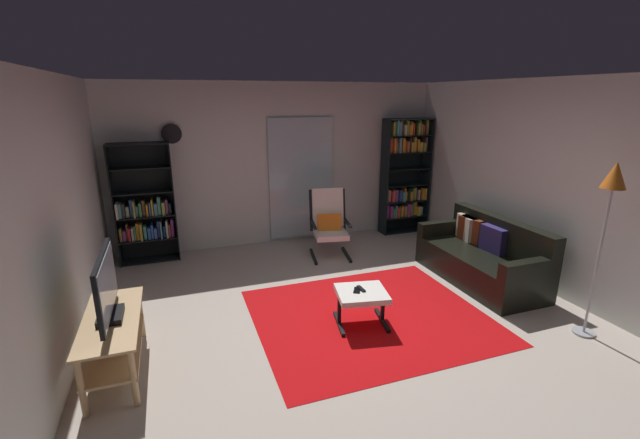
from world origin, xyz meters
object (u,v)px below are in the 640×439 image
object	(u,v)px
tv_stand	(114,336)
television	(107,289)
bookshelf_near_tv	(145,210)
leather_sofa	(482,257)
lounge_armchair	(329,221)
ottoman	(362,297)
bookshelf_near_sofa	(404,173)
floor_lamp_by_sofa	(612,193)
tv_remote	(361,289)
cell_phone	(357,290)
wall_clock	(171,134)

from	to	relation	value
tv_stand	television	distance (m)	0.46
bookshelf_near_tv	leather_sofa	size ratio (longest dim) A/B	0.99
bookshelf_near_tv	lounge_armchair	xyz separation A→B (m)	(2.61, -0.69, -0.24)
ottoman	bookshelf_near_sofa	bearing A→B (deg)	52.57
tv_stand	floor_lamp_by_sofa	distance (m)	4.76
tv_stand	television	xyz separation A→B (m)	(0.00, -0.01, 0.46)
bookshelf_near_tv	tv_stand	bearing A→B (deg)	-94.18
tv_stand	tv_remote	world-z (taller)	tv_stand
bookshelf_near_tv	ottoman	bearing A→B (deg)	-51.37
bookshelf_near_tv	leather_sofa	xyz separation A→B (m)	(4.21, -2.24, -0.46)
bookshelf_near_tv	cell_phone	size ratio (longest dim) A/B	12.54
wall_clock	cell_phone	bearing A→B (deg)	-59.79
tv_stand	cell_phone	bearing A→B (deg)	0.41
television	wall_clock	bearing A→B (deg)	77.17
floor_lamp_by_sofa	leather_sofa	bearing A→B (deg)	94.07
leather_sofa	television	bearing A→B (deg)	-173.43
wall_clock	tv_stand	bearing A→B (deg)	-102.91
bookshelf_near_sofa	ottoman	size ratio (longest dim) A/B	3.34
bookshelf_near_sofa	wall_clock	bearing A→B (deg)	177.06
leather_sofa	floor_lamp_by_sofa	distance (m)	1.89
lounge_armchair	bookshelf_near_tv	bearing A→B (deg)	165.25
leather_sofa	floor_lamp_by_sofa	xyz separation A→B (m)	(0.10, -1.46, 1.19)
leather_sofa	lounge_armchair	xyz separation A→B (m)	(-1.59, 1.56, 0.22)
leather_sofa	wall_clock	xyz separation A→B (m)	(-3.74, 2.42, 1.53)
leather_sofa	ottoman	size ratio (longest dim) A/B	2.95
lounge_armchair	tv_remote	world-z (taller)	lounge_armchair
tv_remote	lounge_armchair	bearing A→B (deg)	76.39
floor_lamp_by_sofa	tv_remote	bearing A→B (deg)	154.74
cell_phone	television	bearing A→B (deg)	-149.69
bookshelf_near_sofa	cell_phone	distance (m)	3.51
lounge_armchair	floor_lamp_by_sofa	size ratio (longest dim) A/B	0.57
ottoman	tv_remote	world-z (taller)	tv_remote
television	floor_lamp_by_sofa	size ratio (longest dim) A/B	0.51
bookshelf_near_sofa	floor_lamp_by_sofa	world-z (taller)	bookshelf_near_sofa
bookshelf_near_tv	cell_phone	world-z (taller)	bookshelf_near_tv
tv_remote	leather_sofa	bearing A→B (deg)	10.94
leather_sofa	tv_remote	xyz separation A→B (m)	(-2.00, -0.47, 0.08)
bookshelf_near_sofa	floor_lamp_by_sofa	size ratio (longest dim) A/B	1.12
cell_phone	wall_clock	distance (m)	3.66
bookshelf_near_sofa	leather_sofa	world-z (taller)	bookshelf_near_sofa
tv_stand	floor_lamp_by_sofa	size ratio (longest dim) A/B	0.65
television	ottoman	distance (m)	2.45
tv_stand	television	world-z (taller)	television
floor_lamp_by_sofa	bookshelf_near_tv	bearing A→B (deg)	139.31
tv_stand	cell_phone	size ratio (longest dim) A/B	8.40
bookshelf_near_tv	ottoman	size ratio (longest dim) A/B	2.91
ottoman	wall_clock	world-z (taller)	wall_clock
television	wall_clock	world-z (taller)	wall_clock
floor_lamp_by_sofa	wall_clock	world-z (taller)	wall_clock
tv_stand	wall_clock	xyz separation A→B (m)	(0.67, 2.92, 1.50)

